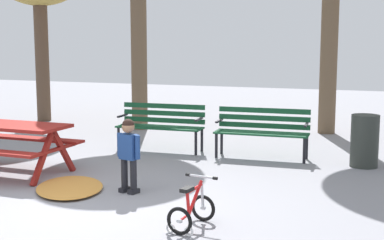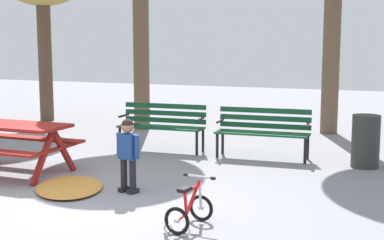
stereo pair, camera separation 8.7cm
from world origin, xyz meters
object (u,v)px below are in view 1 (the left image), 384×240
object	(u,v)px
child_standing	(129,150)
kids_bicycle	(191,210)
park_bench_far_left	(161,123)
park_bench_left	(262,128)
trash_bin	(365,141)
picnic_table	(9,135)

from	to	relation	value
child_standing	kids_bicycle	world-z (taller)	child_standing
child_standing	kids_bicycle	size ratio (longest dim) A/B	1.66
park_bench_far_left	child_standing	xyz separation A→B (m)	(0.80, -2.82, 0.07)
kids_bicycle	park_bench_left	bearing A→B (deg)	92.63
child_standing	trash_bin	xyz separation A→B (m)	(2.80, 2.73, -0.16)
kids_bicycle	child_standing	bearing A→B (deg)	141.75
park_bench_far_left	park_bench_left	distance (m)	1.90
kids_bicycle	trash_bin	size ratio (longest dim) A/B	0.71
picnic_table	park_bench_left	bearing A→B (deg)	37.63
trash_bin	picnic_table	bearing A→B (deg)	-154.03
park_bench_left	trash_bin	size ratio (longest dim) A/B	1.93
park_bench_far_left	trash_bin	size ratio (longest dim) A/B	1.93
child_standing	kids_bicycle	bearing A→B (deg)	-38.25
picnic_table	trash_bin	distance (m)	5.54
park_bench_far_left	child_standing	world-z (taller)	child_standing
trash_bin	kids_bicycle	bearing A→B (deg)	-112.14
picnic_table	park_bench_left	distance (m)	4.14
park_bench_left	child_standing	distance (m)	3.04
park_bench_left	child_standing	world-z (taller)	child_standing
park_bench_far_left	kids_bicycle	world-z (taller)	park_bench_far_left
park_bench_far_left	park_bench_left	size ratio (longest dim) A/B	1.00
picnic_table	kids_bicycle	world-z (taller)	picnic_table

